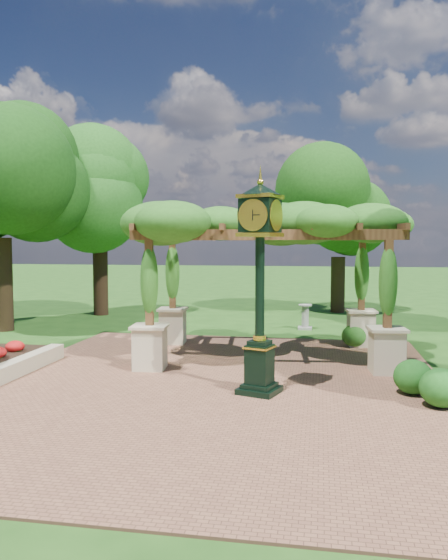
# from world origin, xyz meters

# --- Properties ---
(ground) EXTENTS (120.00, 120.00, 0.00)m
(ground) POSITION_xyz_m (0.00, 0.00, 0.00)
(ground) COLOR #1E4714
(ground) RESTS_ON ground
(brick_plaza) EXTENTS (10.00, 12.00, 0.04)m
(brick_plaza) POSITION_xyz_m (0.00, 1.00, 0.02)
(brick_plaza) COLOR brown
(brick_plaza) RESTS_ON ground
(border_wall) EXTENTS (0.35, 5.00, 0.40)m
(border_wall) POSITION_xyz_m (-4.60, 0.50, 0.20)
(border_wall) COLOR #C6B793
(border_wall) RESTS_ON ground
(pedestal_clock) EXTENTS (1.07, 1.07, 4.32)m
(pedestal_clock) POSITION_xyz_m (1.09, 0.51, 2.59)
(pedestal_clock) COLOR black
(pedestal_clock) RESTS_ON brick_plaza
(pergola) EXTENTS (6.93, 4.76, 4.11)m
(pergola) POSITION_xyz_m (0.86, 4.13, 3.37)
(pergola) COLOR beige
(pergola) RESTS_ON brick_plaza
(sundial) EXTENTS (0.49, 0.49, 0.89)m
(sundial) POSITION_xyz_m (1.77, 9.14, 0.39)
(sundial) COLOR gray
(sundial) RESTS_ON ground
(shrub_front) EXTENTS (0.91, 0.91, 0.73)m
(shrub_front) POSITION_xyz_m (4.53, 0.14, 0.41)
(shrub_front) COLOR #1D5C1A
(shrub_front) RESTS_ON brick_plaza
(shrub_mid) EXTENTS (0.81, 0.81, 0.70)m
(shrub_mid) POSITION_xyz_m (4.16, 0.97, 0.39)
(shrub_mid) COLOR #1D5A19
(shrub_mid) RESTS_ON brick_plaza
(shrub_back) EXTENTS (0.89, 0.89, 0.65)m
(shrub_back) POSITION_xyz_m (3.28, 5.87, 0.36)
(shrub_back) COLOR #245819
(shrub_back) RESTS_ON brick_plaza
(tree_west_far) EXTENTS (3.78, 3.78, 7.46)m
(tree_west_far) POSITION_xyz_m (-6.96, 11.53, 5.11)
(tree_west_far) COLOR black
(tree_west_far) RESTS_ON ground
(tree_north) EXTENTS (4.29, 4.29, 6.34)m
(tree_north) POSITION_xyz_m (3.05, 14.17, 4.36)
(tree_north) COLOR #2F2112
(tree_north) RESTS_ON ground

